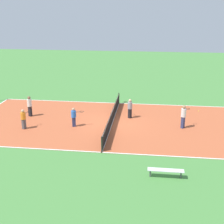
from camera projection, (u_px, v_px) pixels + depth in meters
name	position (u px, v px, depth m)	size (l,w,h in m)	color
ground_plane	(112.00, 123.00, 23.99)	(80.00, 80.00, 0.00)	#47843D
court_surface	(112.00, 123.00, 23.99)	(10.37, 21.75, 0.02)	#B75633
tennis_net	(112.00, 117.00, 23.82)	(10.17, 0.10, 0.99)	black
bench	(166.00, 171.00, 16.28)	(0.36, 1.89, 0.45)	silver
player_near_blue	(74.00, 116.00, 23.02)	(0.63, 0.99, 1.45)	navy
player_near_white	(184.00, 115.00, 22.66)	(0.95, 0.81, 1.75)	navy
player_center_orange	(23.00, 118.00, 22.59)	(0.99, 0.68, 1.48)	#4C4C51
player_baseline_gray	(130.00, 107.00, 24.76)	(0.92, 0.87, 1.56)	black
player_far_white	(30.00, 105.00, 25.14)	(0.47, 0.47, 1.68)	black
tennis_ball_left_sideline	(199.00, 111.00, 26.55)	(0.07, 0.07, 0.07)	#CCE033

